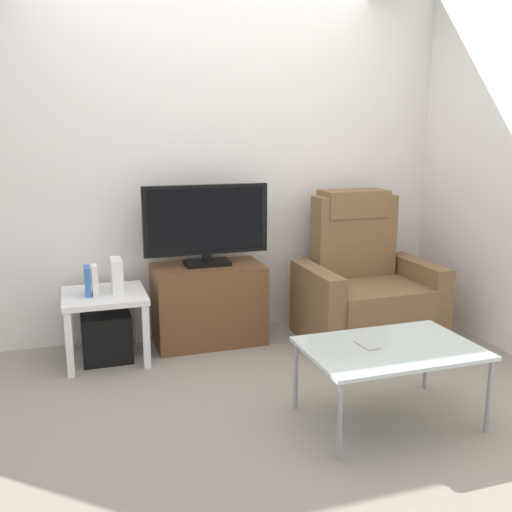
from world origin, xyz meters
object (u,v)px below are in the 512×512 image
Objects in this scene: tv_stand at (208,304)px; book_middle at (95,280)px; cell_phone at (367,345)px; subwoofer_box at (106,336)px; coffee_table at (390,351)px; game_console at (117,275)px; side_table at (105,304)px; book_leftmost at (87,281)px; recliner_armchair at (364,287)px; television at (206,223)px.

tv_stand is 3.95× the size of book_middle.
book_middle is 1.32× the size of cell_phone.
coffee_table is (1.37, -1.34, 0.23)m from subwoofer_box.
cell_phone is at bearing -48.15° from game_console.
book_middle reaches higher than subwoofer_box.
coffee_table reaches higher than subwoofer_box.
book_middle is at bearing -159.60° from side_table.
tv_stand is 4.07× the size of book_leftmost.
cell_phone is at bearing -43.16° from book_leftmost.
game_console is (0.14, 0.03, 0.01)m from book_middle.
book_leftmost is at bearing -171.03° from game_console.
recliner_armchair is 1.89m from side_table.
television is at bearing 9.11° from subwoofer_box.
television is 4.53× the size of book_middle.
tv_stand is 0.84m from book_middle.
coffee_table is (-0.52, -1.22, 0.02)m from recliner_armchair.
side_table is at bearing 90.00° from subwoofer_box.
recliner_armchair reaches higher than coffee_table.
television is 1.66m from coffee_table.
subwoofer_box is at bearing -170.89° from television.
book_leftmost reaches higher than subwoofer_box.
book_middle is (0.05, 0.00, 0.00)m from book_leftmost.
tv_stand is at bearing 106.37° from cell_phone.
television reaches higher than tv_stand.
coffee_table is (1.37, -1.34, 0.00)m from side_table.
tv_stand is 1.17m from recliner_armchair.
book_leftmost is 1.86m from cell_phone.
side_table is (-0.74, -0.10, 0.10)m from tv_stand.
subwoofer_box is at bearing -173.66° from game_console.
television is at bearing 106.12° from cell_phone.
side_table is 2.40× the size of game_console.
recliner_armchair is at bearing 67.02° from coffee_table.
game_console is at bearing 133.46° from coffee_table.
television is 4.67× the size of book_leftmost.
subwoofer_box is at bearing 20.40° from book_middle.
book_leftmost is 1.28× the size of cell_phone.
tv_stand is at bearing 7.86° from game_console.
book_leftmost reaches higher than side_table.
side_table is at bearing -173.66° from game_console.
coffee_table is at bearing -44.38° from side_table.
recliner_armchair is 3.35× the size of subwoofer_box.
television is at bearing 9.91° from book_middle.
tv_stand is at bearing 7.67° from side_table.
cell_phone is (1.35, -1.27, -0.14)m from book_leftmost.
game_console reaches higher than side_table.
game_console is at bearing 127.73° from cell_phone.
television is 1.28m from recliner_armchair.
recliner_armchair reaches higher than tv_stand.
recliner_armchair reaches higher than book_middle.
cell_phone is (1.31, -1.27, -0.14)m from book_middle.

